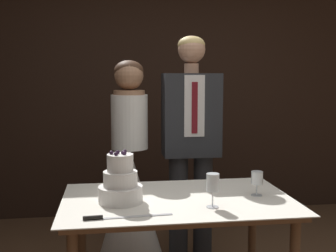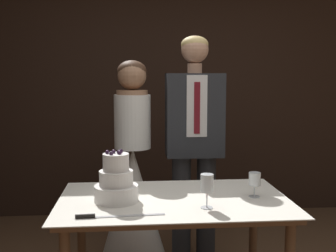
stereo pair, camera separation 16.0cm
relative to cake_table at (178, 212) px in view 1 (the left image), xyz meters
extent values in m
cube|color=black|center=(0.20, 2.09, 0.73)|extent=(5.11, 0.12, 2.80)
cylinder|color=brown|center=(-0.59, 0.34, -0.31)|extent=(0.06, 0.06, 0.71)
cylinder|color=brown|center=(0.59, 0.34, -0.31)|extent=(0.06, 0.06, 0.71)
cube|color=brown|center=(0.00, 0.00, 0.06)|extent=(1.29, 0.79, 0.03)
cube|color=white|center=(0.00, 0.00, 0.08)|extent=(1.35, 0.85, 0.01)
cylinder|color=white|center=(-0.34, -0.03, 0.13)|extent=(0.25, 0.25, 0.09)
cylinder|color=white|center=(-0.34, -0.03, 0.22)|extent=(0.20, 0.20, 0.09)
cylinder|color=white|center=(-0.34, -0.03, 0.32)|extent=(0.15, 0.15, 0.10)
sphere|color=#2D1933|center=(-0.32, -0.03, 0.37)|extent=(0.02, 0.02, 0.02)
sphere|color=#2D1933|center=(-0.31, 0.01, 0.37)|extent=(0.02, 0.02, 0.02)
sphere|color=#2D1933|center=(-0.35, -0.01, 0.37)|extent=(0.02, 0.02, 0.02)
sphere|color=#2D1933|center=(-0.38, -0.03, 0.37)|extent=(0.02, 0.02, 0.02)
sphere|color=#2D1933|center=(-0.36, -0.07, 0.37)|extent=(0.02, 0.02, 0.02)
sphere|color=#2D1933|center=(-0.31, -0.05, 0.37)|extent=(0.02, 0.02, 0.02)
cube|color=silver|center=(-0.25, -0.30, 0.09)|extent=(0.36, 0.04, 0.00)
cylinder|color=black|center=(-0.48, -0.31, 0.10)|extent=(0.10, 0.03, 0.02)
cylinder|color=silver|center=(0.48, -0.01, 0.09)|extent=(0.07, 0.07, 0.00)
cylinder|color=silver|center=(0.48, -0.01, 0.12)|extent=(0.01, 0.01, 0.07)
cylinder|color=silver|center=(0.48, -0.01, 0.20)|extent=(0.07, 0.07, 0.08)
cylinder|color=maroon|center=(0.48, -0.01, 0.17)|extent=(0.06, 0.06, 0.03)
cylinder|color=silver|center=(0.16, -0.20, 0.09)|extent=(0.07, 0.07, 0.00)
cylinder|color=silver|center=(0.16, -0.20, 0.13)|extent=(0.01, 0.01, 0.09)
cylinder|color=silver|center=(0.16, -0.20, 0.23)|extent=(0.07, 0.07, 0.10)
cylinder|color=maroon|center=(0.16, -0.20, 0.19)|extent=(0.06, 0.06, 0.03)
cone|color=white|center=(-0.24, 0.80, -0.21)|extent=(0.54, 0.54, 0.92)
cylinder|color=white|center=(-0.24, 0.80, 0.46)|extent=(0.28, 0.28, 0.41)
cylinder|color=#A37556|center=(-0.24, 0.80, 0.68)|extent=(0.24, 0.24, 0.04)
sphere|color=#A37556|center=(-0.24, 0.80, 0.81)|extent=(0.22, 0.22, 0.22)
ellipsoid|color=#472D1E|center=(-0.24, 0.82, 0.84)|extent=(0.22, 0.22, 0.16)
cylinder|color=#282B30|center=(0.14, 0.80, -0.24)|extent=(0.15, 0.15, 0.85)
cylinder|color=#282B30|center=(0.34, 0.80, -0.24)|extent=(0.15, 0.15, 0.85)
cube|color=#282B30|center=(0.24, 0.80, 0.51)|extent=(0.44, 0.24, 0.64)
cube|color=white|center=(0.24, 0.68, 0.58)|extent=(0.15, 0.01, 0.46)
cube|color=maroon|center=(0.24, 0.67, 0.57)|extent=(0.04, 0.01, 0.38)
cylinder|color=tan|center=(0.24, 0.80, 0.86)|extent=(0.11, 0.11, 0.07)
sphere|color=tan|center=(0.24, 0.80, 1.01)|extent=(0.21, 0.21, 0.21)
ellipsoid|color=#D6B770|center=(0.24, 0.81, 1.04)|extent=(0.21, 0.21, 0.14)
camera|label=1|loc=(-0.40, -2.39, 0.80)|focal=45.00mm
camera|label=2|loc=(-0.24, -2.41, 0.80)|focal=45.00mm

